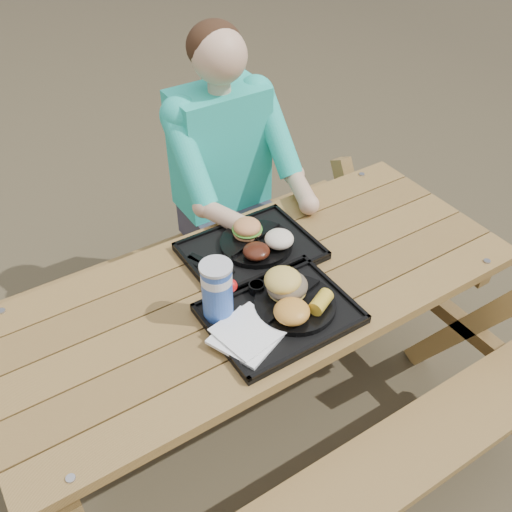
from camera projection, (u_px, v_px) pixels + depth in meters
ground at (256, 415)px, 2.40m from camera, size 60.00×60.00×0.00m
picnic_table at (256, 357)px, 2.15m from camera, size 1.80×1.49×0.75m
tray_near at (280, 314)px, 1.79m from camera, size 0.45×0.35×0.02m
tray_far at (251, 252)px, 2.03m from camera, size 0.45×0.35×0.02m
plate_near at (295, 304)px, 1.80m from camera, size 0.26×0.26×0.02m
plate_far at (256, 243)px, 2.03m from camera, size 0.26×0.26×0.02m
napkin_stack at (247, 335)px, 1.70m from camera, size 0.23×0.23×0.02m
soda_cup at (217, 292)px, 1.72m from camera, size 0.09×0.09×0.19m
condiment_bbq at (257, 288)px, 1.85m from camera, size 0.05×0.05×0.03m
condiment_mustard at (274, 280)px, 1.88m from camera, size 0.04×0.04×0.03m
sandwich at (288, 277)px, 1.79m from camera, size 0.13×0.13×0.13m
mac_cheese at (292, 311)px, 1.72m from camera, size 0.11×0.11×0.06m
corn_cob at (321, 302)px, 1.76m from camera, size 0.11×0.11×0.05m
cutlery_far at (211, 265)px, 1.95m from camera, size 0.11×0.18×0.01m
burger at (247, 224)px, 2.03m from camera, size 0.10×0.10×0.09m
baked_beans at (256, 251)px, 1.95m from camera, size 0.09×0.09×0.04m
potato_salad at (279, 239)px, 1.99m from camera, size 0.10×0.10×0.06m
diner at (224, 197)px, 2.50m from camera, size 0.48×0.84×1.28m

